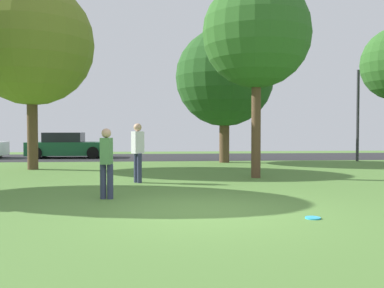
% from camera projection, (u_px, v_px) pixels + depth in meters
% --- Properties ---
extents(ground_plane, '(44.00, 44.00, 0.00)m').
position_uv_depth(ground_plane, '(206.00, 212.00, 8.03)').
color(ground_plane, '#547F38').
extents(road_strip, '(44.00, 6.40, 0.01)m').
position_uv_depth(road_strip, '(174.00, 157.00, 23.97)').
color(road_strip, '#28282B').
rests_on(road_strip, ground_plane).
extents(oak_tree_right, '(3.50, 3.50, 6.41)m').
position_uv_depth(oak_tree_right, '(257.00, 34.00, 13.59)').
color(oak_tree_right, brown).
rests_on(oak_tree_right, ground_plane).
extents(maple_tree_near, '(4.83, 4.83, 7.35)m').
position_uv_depth(maple_tree_near, '(31.00, 44.00, 16.44)').
color(maple_tree_near, brown).
rests_on(maple_tree_near, ground_plane).
extents(birch_tree_lone, '(4.62, 4.62, 6.34)m').
position_uv_depth(birch_tree_lone, '(224.00, 78.00, 19.96)').
color(birch_tree_lone, brown).
rests_on(birch_tree_lone, ground_plane).
extents(person_thrower, '(0.39, 0.37, 1.75)m').
position_uv_depth(person_thrower, '(138.00, 150.00, 12.42)').
color(person_thrower, '#2D334C').
rests_on(person_thrower, ground_plane).
extents(person_bystander, '(0.30, 0.35, 1.59)m').
position_uv_depth(person_bystander, '(107.00, 160.00, 9.52)').
color(person_bystander, '#2D334C').
rests_on(person_bystander, ground_plane).
extents(frisbee_disc, '(0.27, 0.27, 0.03)m').
position_uv_depth(frisbee_disc, '(313.00, 218.00, 7.44)').
color(frisbee_disc, '#2DB2E0').
rests_on(frisbee_disc, ground_plane).
extents(parked_car_green, '(4.26, 1.97, 1.40)m').
position_uv_depth(parked_car_green, '(67.00, 146.00, 23.34)').
color(parked_car_green, '#195633').
rests_on(parked_car_green, ground_plane).
extents(street_lamp_post, '(0.14, 0.14, 4.50)m').
position_uv_depth(street_lamp_post, '(358.00, 116.00, 20.83)').
color(street_lamp_post, '#2D2D33').
rests_on(street_lamp_post, ground_plane).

